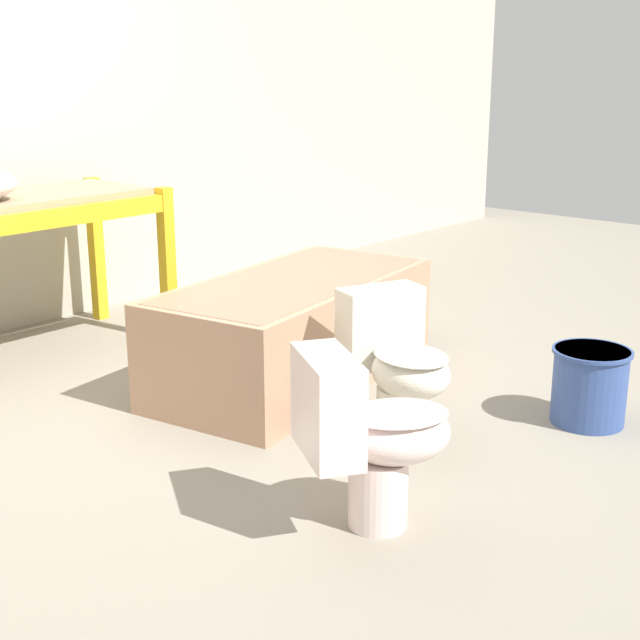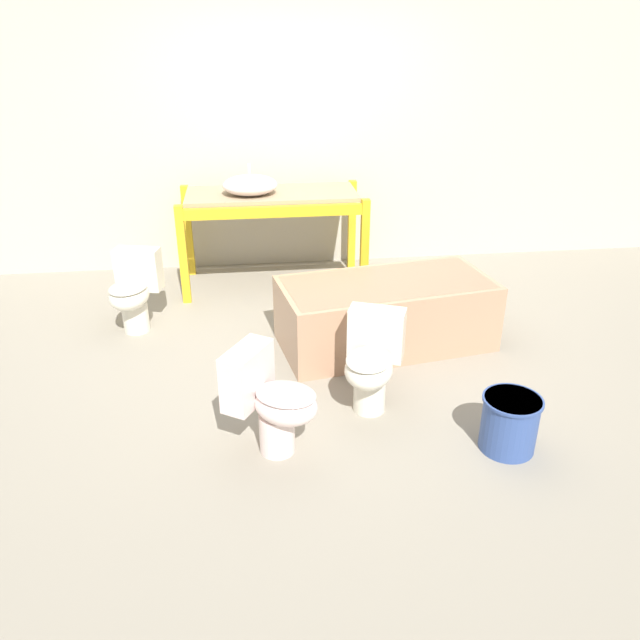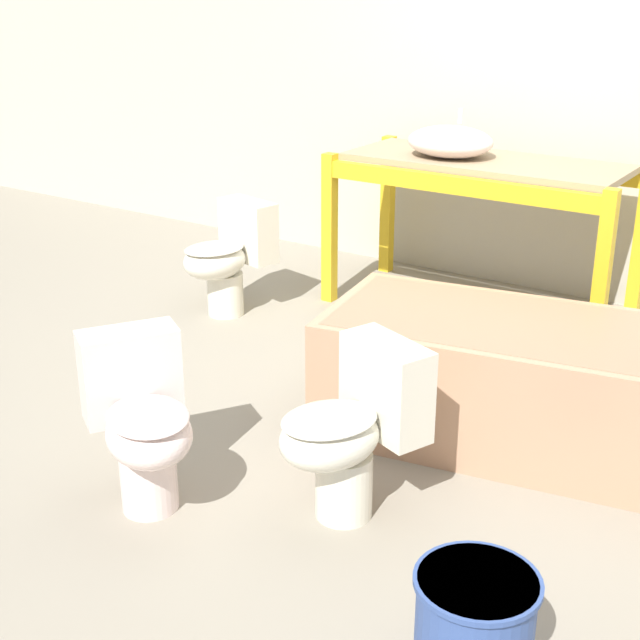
{
  "view_description": "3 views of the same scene",
  "coord_description": "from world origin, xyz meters",
  "px_view_note": "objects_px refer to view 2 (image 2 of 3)",
  "views": [
    {
      "loc": [
        -2.54,
        -2.95,
        1.51
      ],
      "look_at": [
        0.12,
        -0.62,
        0.49
      ],
      "focal_mm": 50.0,
      "sensor_mm": 36.0,
      "label": 1
    },
    {
      "loc": [
        -0.47,
        -4.23,
        2.26
      ],
      "look_at": [
        -0.03,
        -0.63,
        0.49
      ],
      "focal_mm": 35.0,
      "sensor_mm": 36.0,
      "label": 2
    },
    {
      "loc": [
        1.68,
        -3.26,
        1.8
      ],
      "look_at": [
        -0.09,
        -0.61,
        0.56
      ],
      "focal_mm": 50.0,
      "sensor_mm": 36.0,
      "label": 3
    }
  ],
  "objects_px": {
    "bathtub_main": "(386,309)",
    "bucket_white": "(510,422)",
    "toilet_near": "(372,361)",
    "toilet_far": "(271,399)",
    "toilet_extra": "(134,290)",
    "sink_basin": "(250,185)"
  },
  "relations": [
    {
      "from": "toilet_near",
      "to": "toilet_extra",
      "type": "xyz_separation_m",
      "value": [
        -1.63,
        1.33,
        0.0
      ]
    },
    {
      "from": "bathtub_main",
      "to": "bucket_white",
      "type": "relative_size",
      "value": 4.9
    },
    {
      "from": "bathtub_main",
      "to": "sink_basin",
      "type": "bearing_deg",
      "value": 117.63
    },
    {
      "from": "sink_basin",
      "to": "toilet_near",
      "type": "bearing_deg",
      "value": -72.01
    },
    {
      "from": "bathtub_main",
      "to": "toilet_far",
      "type": "height_order",
      "value": "toilet_far"
    },
    {
      "from": "bathtub_main",
      "to": "toilet_extra",
      "type": "distance_m",
      "value": 1.97
    },
    {
      "from": "bathtub_main",
      "to": "toilet_extra",
      "type": "height_order",
      "value": "toilet_extra"
    },
    {
      "from": "sink_basin",
      "to": "toilet_extra",
      "type": "xyz_separation_m",
      "value": [
        -0.95,
        -0.76,
        -0.61
      ]
    },
    {
      "from": "sink_basin",
      "to": "bucket_white",
      "type": "relative_size",
      "value": 1.4
    },
    {
      "from": "toilet_extra",
      "to": "toilet_far",
      "type": "bearing_deg",
      "value": -46.96
    },
    {
      "from": "toilet_near",
      "to": "toilet_far",
      "type": "relative_size",
      "value": 1.0
    },
    {
      "from": "toilet_far",
      "to": "bucket_white",
      "type": "relative_size",
      "value": 1.84
    },
    {
      "from": "bathtub_main",
      "to": "toilet_far",
      "type": "relative_size",
      "value": 2.67
    },
    {
      "from": "toilet_far",
      "to": "bucket_white",
      "type": "xyz_separation_m",
      "value": [
        1.35,
        -0.15,
        -0.16
      ]
    },
    {
      "from": "sink_basin",
      "to": "toilet_near",
      "type": "distance_m",
      "value": 2.28
    },
    {
      "from": "toilet_near",
      "to": "toilet_far",
      "type": "xyz_separation_m",
      "value": [
        -0.64,
        -0.36,
        0.0
      ]
    },
    {
      "from": "bathtub_main",
      "to": "toilet_near",
      "type": "height_order",
      "value": "toilet_near"
    },
    {
      "from": "toilet_far",
      "to": "toilet_extra",
      "type": "bearing_deg",
      "value": 62.74
    },
    {
      "from": "toilet_near",
      "to": "toilet_far",
      "type": "height_order",
      "value": "same"
    },
    {
      "from": "toilet_near",
      "to": "toilet_far",
      "type": "bearing_deg",
      "value": -129.04
    },
    {
      "from": "toilet_near",
      "to": "bathtub_main",
      "type": "bearing_deg",
      "value": 93.34
    },
    {
      "from": "toilet_extra",
      "to": "bucket_white",
      "type": "xyz_separation_m",
      "value": [
        2.34,
        -1.84,
        -0.16
      ]
    }
  ]
}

